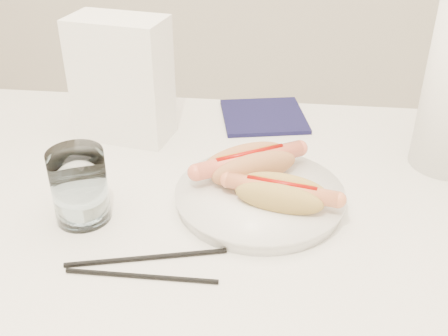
# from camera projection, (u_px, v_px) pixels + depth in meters

# --- Properties ---
(table) EXTENTS (1.20, 0.80, 0.75)m
(table) POSITION_uv_depth(u_px,v_px,m) (177.00, 243.00, 0.80)
(table) COLOR white
(table) RESTS_ON ground
(plate) EXTENTS (0.29, 0.29, 0.02)m
(plate) POSITION_uv_depth(u_px,v_px,m) (260.00, 198.00, 0.78)
(plate) COLOR white
(plate) RESTS_ON table
(hotdog_left) EXTENTS (0.16, 0.13, 0.05)m
(hotdog_left) POSITION_uv_depth(u_px,v_px,m) (250.00, 164.00, 0.80)
(hotdog_left) COLOR #C47F4E
(hotdog_left) RESTS_ON plate
(hotdog_right) EXTENTS (0.16, 0.08, 0.04)m
(hotdog_right) POSITION_uv_depth(u_px,v_px,m) (281.00, 194.00, 0.74)
(hotdog_right) COLOR tan
(hotdog_right) RESTS_ON plate
(water_glass) EXTENTS (0.08, 0.08, 0.11)m
(water_glass) POSITION_uv_depth(u_px,v_px,m) (79.00, 186.00, 0.73)
(water_glass) COLOR white
(water_glass) RESTS_ON table
(chopstick_near) EXTENTS (0.20, 0.06, 0.01)m
(chopstick_near) POSITION_uv_depth(u_px,v_px,m) (146.00, 258.00, 0.68)
(chopstick_near) COLOR black
(chopstick_near) RESTS_ON table
(chopstick_far) EXTENTS (0.19, 0.01, 0.01)m
(chopstick_far) POSITION_uv_depth(u_px,v_px,m) (141.00, 276.00, 0.65)
(chopstick_far) COLOR black
(chopstick_far) RESTS_ON table
(napkin_box) EXTENTS (0.17, 0.12, 0.21)m
(napkin_box) POSITION_uv_depth(u_px,v_px,m) (122.00, 80.00, 0.92)
(napkin_box) COLOR white
(napkin_box) RESTS_ON table
(navy_napkin) EXTENTS (0.18, 0.18, 0.01)m
(navy_napkin) POSITION_uv_depth(u_px,v_px,m) (263.00, 116.00, 1.03)
(navy_napkin) COLOR #111035
(navy_napkin) RESTS_ON table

